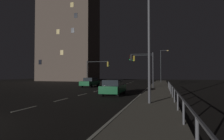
{
  "coord_description": "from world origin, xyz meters",
  "views": [
    {
      "loc": [
        8.14,
        -3.74,
        2.11
      ],
      "look_at": [
        -0.1,
        24.31,
        2.87
      ],
      "focal_mm": 27.88,
      "sensor_mm": 36.0,
      "label": 1
    }
  ],
  "objects_px": {
    "car_oncoming": "(90,82)",
    "street_lamp_across_street": "(146,34)",
    "traffic_light_far_center": "(97,67)",
    "traffic_light_mid_left": "(144,63)",
    "traffic_light_mid_right": "(143,63)",
    "building_distant": "(68,37)",
    "street_lamp_mid_block": "(162,63)",
    "car": "(114,87)"
  },
  "relations": [
    {
      "from": "car_oncoming",
      "to": "street_lamp_across_street",
      "type": "bearing_deg",
      "value": -54.48
    },
    {
      "from": "traffic_light_far_center",
      "to": "traffic_light_mid_left",
      "type": "xyz_separation_m",
      "value": [
        9.6,
        -2.17,
        0.5
      ]
    },
    {
      "from": "car_oncoming",
      "to": "street_lamp_across_street",
      "type": "xyz_separation_m",
      "value": [
        10.79,
        -15.11,
        4.14
      ]
    },
    {
      "from": "traffic_light_mid_right",
      "to": "building_distant",
      "type": "bearing_deg",
      "value": 137.57
    },
    {
      "from": "street_lamp_across_street",
      "to": "traffic_light_mid_right",
      "type": "bearing_deg",
      "value": 97.29
    },
    {
      "from": "street_lamp_mid_block",
      "to": "building_distant",
      "type": "distance_m",
      "value": 32.29
    },
    {
      "from": "car",
      "to": "traffic_light_far_center",
      "type": "xyz_separation_m",
      "value": [
        -7.8,
        15.32,
        2.7
      ]
    },
    {
      "from": "car_oncoming",
      "to": "street_lamp_across_street",
      "type": "height_order",
      "value": "street_lamp_across_street"
    },
    {
      "from": "traffic_light_far_center",
      "to": "street_lamp_mid_block",
      "type": "height_order",
      "value": "street_lamp_mid_block"
    },
    {
      "from": "car_oncoming",
      "to": "traffic_light_far_center",
      "type": "height_order",
      "value": "traffic_light_far_center"
    },
    {
      "from": "traffic_light_mid_left",
      "to": "street_lamp_across_street",
      "type": "bearing_deg",
      "value": -83.81
    },
    {
      "from": "car",
      "to": "street_lamp_across_street",
      "type": "distance_m",
      "value": 7.42
    },
    {
      "from": "traffic_light_far_center",
      "to": "traffic_light_mid_right",
      "type": "bearing_deg",
      "value": -30.82
    },
    {
      "from": "car",
      "to": "street_lamp_across_street",
      "type": "bearing_deg",
      "value": -52.49
    },
    {
      "from": "car",
      "to": "street_lamp_mid_block",
      "type": "distance_m",
      "value": 31.05
    },
    {
      "from": "street_lamp_across_street",
      "to": "street_lamp_mid_block",
      "type": "bearing_deg",
      "value": 88.57
    },
    {
      "from": "traffic_light_mid_right",
      "to": "car_oncoming",
      "type": "bearing_deg",
      "value": 175.52
    },
    {
      "from": "car_oncoming",
      "to": "traffic_light_mid_right",
      "type": "relative_size",
      "value": 0.84
    },
    {
      "from": "car_oncoming",
      "to": "building_distant",
      "type": "bearing_deg",
      "value": 127.34
    },
    {
      "from": "car",
      "to": "traffic_light_mid_left",
      "type": "relative_size",
      "value": 0.8
    },
    {
      "from": "car",
      "to": "street_lamp_mid_block",
      "type": "height_order",
      "value": "street_lamp_mid_block"
    },
    {
      "from": "traffic_light_mid_right",
      "to": "street_lamp_mid_block",
      "type": "relative_size",
      "value": 0.63
    },
    {
      "from": "car_oncoming",
      "to": "traffic_light_mid_left",
      "type": "relative_size",
      "value": 0.81
    },
    {
      "from": "traffic_light_mid_left",
      "to": "street_lamp_across_street",
      "type": "distance_m",
      "value": 18.17
    },
    {
      "from": "traffic_light_mid_left",
      "to": "car_oncoming",
      "type": "bearing_deg",
      "value": -161.67
    },
    {
      "from": "traffic_light_far_center",
      "to": "street_lamp_mid_block",
      "type": "relative_size",
      "value": 0.59
    },
    {
      "from": "car_oncoming",
      "to": "building_distant",
      "type": "distance_m",
      "value": 34.03
    },
    {
      "from": "car_oncoming",
      "to": "traffic_light_far_center",
      "type": "relative_size",
      "value": 0.91
    },
    {
      "from": "traffic_light_far_center",
      "to": "street_lamp_across_street",
      "type": "xyz_separation_m",
      "value": [
        11.55,
        -20.2,
        1.43
      ]
    },
    {
      "from": "traffic_light_mid_left",
      "to": "traffic_light_far_center",
      "type": "bearing_deg",
      "value": 167.27
    },
    {
      "from": "traffic_light_mid_right",
      "to": "traffic_light_mid_left",
      "type": "bearing_deg",
      "value": 91.79
    },
    {
      "from": "street_lamp_mid_block",
      "to": "car_oncoming",
      "type": "bearing_deg",
      "value": -120.04
    },
    {
      "from": "traffic_light_mid_left",
      "to": "street_lamp_mid_block",
      "type": "distance_m",
      "value": 17.51
    },
    {
      "from": "traffic_light_mid_left",
      "to": "street_lamp_mid_block",
      "type": "relative_size",
      "value": 0.66
    },
    {
      "from": "traffic_light_far_center",
      "to": "traffic_light_mid_left",
      "type": "bearing_deg",
      "value": -12.73
    },
    {
      "from": "traffic_light_mid_left",
      "to": "building_distant",
      "type": "bearing_deg",
      "value": 141.81
    },
    {
      "from": "car_oncoming",
      "to": "street_lamp_mid_block",
      "type": "relative_size",
      "value": 0.53
    },
    {
      "from": "street_lamp_mid_block",
      "to": "car",
      "type": "bearing_deg",
      "value": -98.66
    },
    {
      "from": "traffic_light_mid_left",
      "to": "building_distant",
      "type": "xyz_separation_m",
      "value": [
        -27.66,
        21.76,
        10.74
      ]
    },
    {
      "from": "street_lamp_across_street",
      "to": "building_distant",
      "type": "distance_m",
      "value": 50.57
    },
    {
      "from": "traffic_light_far_center",
      "to": "street_lamp_mid_block",
      "type": "xyz_separation_m",
      "value": [
        12.43,
        15.08,
        1.61
      ]
    },
    {
      "from": "car_oncoming",
      "to": "traffic_light_mid_right",
      "type": "height_order",
      "value": "traffic_light_mid_right"
    }
  ]
}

